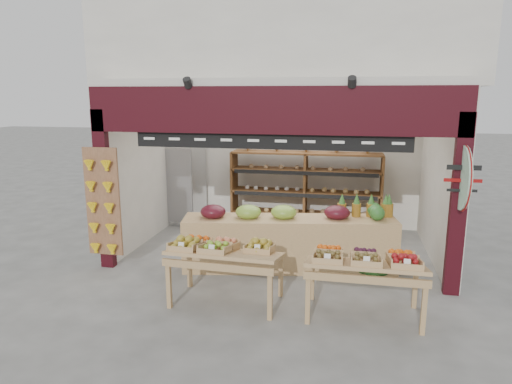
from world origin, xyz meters
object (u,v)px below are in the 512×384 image
object	(u,v)px
cardboard_stack	(229,234)
back_shelving	(306,175)
watermelon_pile	(369,262)
mid_counter	(289,241)
refrigerator	(185,183)
display_table_left	(220,250)
display_table_right	(365,261)

from	to	relation	value
cardboard_stack	back_shelving	bearing A→B (deg)	44.80
cardboard_stack	watermelon_pile	xyz separation A→B (m)	(2.63, -0.90, -0.05)
back_shelving	mid_counter	world-z (taller)	back_shelving
refrigerator	display_table_left	distance (m)	4.20
display_table_right	display_table_left	bearing A→B (deg)	178.33
mid_counter	refrigerator	bearing A→B (deg)	139.01
back_shelving	cardboard_stack	bearing A→B (deg)	-135.20
cardboard_stack	display_table_left	world-z (taller)	display_table_left
display_table_right	watermelon_pile	bearing A→B (deg)	84.89
display_table_left	watermelon_pile	xyz separation A→B (m)	(2.12, 1.51, -0.58)
back_shelving	refrigerator	size ratio (longest dim) A/B	1.72
cardboard_stack	mid_counter	bearing A→B (deg)	-37.18
cardboard_stack	watermelon_pile	world-z (taller)	cardboard_stack
refrigerator	mid_counter	size ratio (longest dim) A/B	0.52
refrigerator	display_table_left	bearing A→B (deg)	-56.70
back_shelving	display_table_left	world-z (taller)	back_shelving
back_shelving	display_table_left	distance (m)	3.85
refrigerator	watermelon_pile	size ratio (longest dim) A/B	2.70
cardboard_stack	display_table_left	distance (m)	2.52
mid_counter	display_table_left	world-z (taller)	mid_counter
mid_counter	display_table_left	bearing A→B (deg)	-118.94
cardboard_stack	mid_counter	world-z (taller)	mid_counter
cardboard_stack	display_table_right	size ratio (longest dim) A/B	0.64
back_shelving	mid_counter	distance (m)	2.43
back_shelving	mid_counter	size ratio (longest dim) A/B	0.89
cardboard_stack	watermelon_pile	size ratio (longest dim) A/B	1.41
display_table_left	display_table_right	xyz separation A→B (m)	(1.98, -0.06, 0.01)
refrigerator	display_table_right	xyz separation A→B (m)	(3.86, -3.80, -0.16)
back_shelving	watermelon_pile	bearing A→B (deg)	-59.95
display_table_left	display_table_right	distance (m)	1.98
cardboard_stack	display_table_right	world-z (taller)	display_table_right
watermelon_pile	display_table_right	bearing A→B (deg)	-95.11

